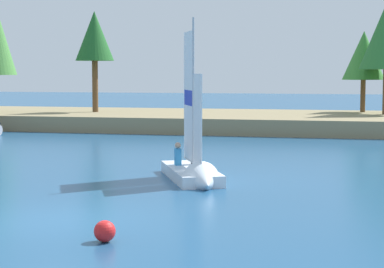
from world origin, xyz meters
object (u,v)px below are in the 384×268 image
Objects in this scene: sailboat at (196,170)px; channel_buoy at (105,231)px; shoreline_tree_centre at (364,56)px; shoreline_tree_midleft at (95,37)px.

channel_buoy is at bearing -25.35° from sailboat.
shoreline_tree_centre is at bearing 143.27° from sailboat.
shoreline_tree_midleft is 32.05m from channel_buoy.
channel_buoy is at bearing -99.37° from shoreline_tree_centre.
sailboat reaches higher than channel_buoy.
shoreline_tree_midleft is 1.25× the size of shoreline_tree_centre.
channel_buoy is (-5.47, -33.13, -4.33)m from shoreline_tree_centre.
channel_buoy is (11.49, -29.40, -5.54)m from shoreline_tree_midleft.
shoreline_tree_midleft reaches higher than shoreline_tree_centre.
shoreline_tree_midleft is 1.15× the size of sailboat.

